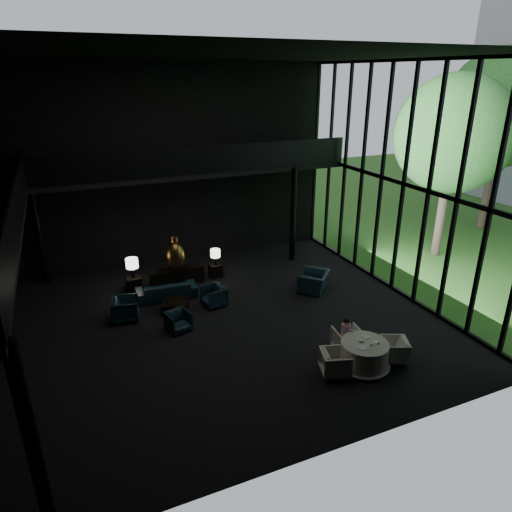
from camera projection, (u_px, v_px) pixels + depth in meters
name	position (u px, v px, depth m)	size (l,w,h in m)	color
floor	(217.00, 325.00, 14.71)	(14.00, 12.00, 0.02)	black
ceiling	(208.00, 54.00, 11.73)	(14.00, 12.00, 0.02)	black
wall_back	(166.00, 168.00, 18.33)	(14.00, 0.04, 8.00)	black
wall_front	(320.00, 288.00, 8.12)	(14.00, 0.04, 8.00)	black
curtain_wall	(404.00, 183.00, 15.79)	(0.20, 12.00, 8.00)	black
mezzanine_back	(197.00, 171.00, 17.85)	(12.00, 2.00, 0.25)	black
railing_left	(18.00, 203.00, 11.15)	(0.06, 12.00, 1.00)	black
railing_back	(204.00, 159.00, 16.77)	(12.00, 0.06, 1.00)	black
column_sw	(33.00, 448.00, 7.27)	(0.24, 0.24, 4.00)	black
column_nw	(39.00, 234.00, 16.97)	(0.24, 0.24, 4.00)	black
column_ne	(293.00, 215.00, 19.15)	(0.24, 0.24, 4.00)	black
tree_near	(453.00, 135.00, 18.53)	(4.80, 4.80, 7.65)	#382D23
tree_far	(503.00, 108.00, 21.80)	(5.60, 5.60, 8.80)	#382D23
console	(177.00, 276.00, 17.43)	(2.07, 0.47, 0.66)	black
bronze_urn	(175.00, 255.00, 17.07)	(0.70, 0.70, 1.30)	olive
side_table_left	(134.00, 284.00, 16.88)	(0.52, 0.52, 0.57)	black
table_lamp_left	(132.00, 264.00, 16.56)	(0.45, 0.45, 0.75)	black
side_table_right	(216.00, 270.00, 18.14)	(0.48, 0.48, 0.52)	black
table_lamp_right	(215.00, 254.00, 17.83)	(0.38, 0.38, 0.64)	black
sofa	(166.00, 287.00, 16.32)	(2.18, 0.64, 0.85)	black
lounge_armchair_west	(125.00, 307.00, 14.88)	(0.89, 0.83, 0.91)	#121F3C
lounge_armchair_east	(214.00, 295.00, 15.83)	(0.74, 0.70, 0.77)	#15243A
lounge_armchair_south	(178.00, 321.00, 14.31)	(0.61, 0.57, 0.63)	#162F46
window_armchair	(314.00, 278.00, 16.85)	(1.20, 0.78, 1.05)	black
coffee_table	(175.00, 306.00, 15.53)	(0.83, 0.83, 0.37)	black
dining_table	(364.00, 356.00, 12.52)	(1.48, 1.48, 0.75)	white
dining_chair_north	(347.00, 339.00, 13.24)	(0.75, 0.70, 0.77)	#ADA397
dining_chair_east	(394.00, 349.00, 12.80)	(0.66, 0.62, 0.68)	beige
dining_chair_west	(335.00, 362.00, 12.20)	(0.73, 0.69, 0.76)	silver
child	(346.00, 327.00, 13.13)	(0.28, 0.28, 0.59)	#D89DB1
plate_a	(362.00, 348.00, 12.14)	(0.23, 0.23, 0.01)	white
plate_b	(366.00, 337.00, 12.64)	(0.23, 0.23, 0.02)	white
saucer	(375.00, 342.00, 12.40)	(0.17, 0.17, 0.01)	white
coffee_cup	(379.00, 343.00, 12.31)	(0.08, 0.08, 0.06)	white
cereal_bowl	(362.00, 341.00, 12.40)	(0.14, 0.14, 0.07)	white
cream_pot	(372.00, 345.00, 12.23)	(0.06, 0.06, 0.07)	#99999E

